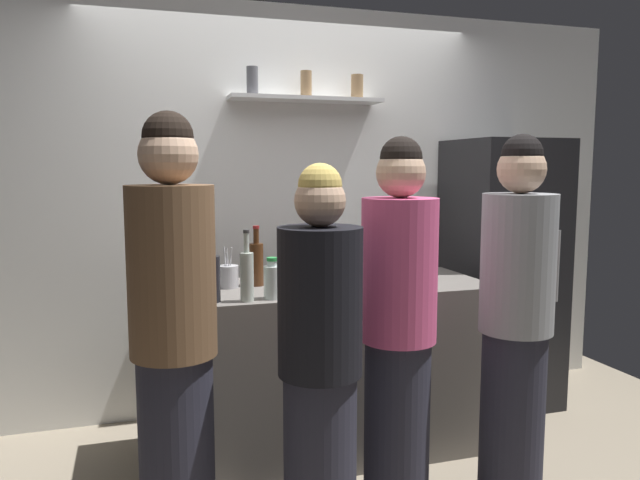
# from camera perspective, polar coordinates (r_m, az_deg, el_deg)

# --- Properties ---
(back_wall_assembly) EXTENTS (4.80, 0.32, 2.60)m
(back_wall_assembly) POSITION_cam_1_polar(r_m,az_deg,el_deg) (4.00, -3.37, 2.88)
(back_wall_assembly) COLOR white
(back_wall_assembly) RESTS_ON ground
(refrigerator) EXTENTS (0.63, 0.68, 1.76)m
(refrigerator) POSITION_cam_1_polar(r_m,az_deg,el_deg) (4.25, 16.62, -2.93)
(refrigerator) COLOR black
(refrigerator) RESTS_ON ground
(counter) EXTENTS (1.86, 0.71, 0.94)m
(counter) POSITION_cam_1_polar(r_m,az_deg,el_deg) (3.45, -0.00, -11.93)
(counter) COLOR #66605B
(counter) RESTS_ON ground
(baking_pan) EXTENTS (0.34, 0.24, 0.05)m
(baking_pan) POSITION_cam_1_polar(r_m,az_deg,el_deg) (3.48, 4.90, -3.41)
(baking_pan) COLOR gray
(baking_pan) RESTS_ON counter
(utensil_holder) EXTENTS (0.11, 0.11, 0.22)m
(utensil_holder) POSITION_cam_1_polar(r_m,az_deg,el_deg) (3.30, -8.59, -3.40)
(utensil_holder) COLOR #B2B2B7
(utensil_holder) RESTS_ON counter
(wine_bottle_pale_glass) EXTENTS (0.07, 0.07, 0.35)m
(wine_bottle_pale_glass) POSITION_cam_1_polar(r_m,az_deg,el_deg) (2.93, -6.88, -3.25)
(wine_bottle_pale_glass) COLOR #B2BFB2
(wine_bottle_pale_glass) RESTS_ON counter
(wine_bottle_amber_glass) EXTENTS (0.08, 0.08, 0.33)m
(wine_bottle_amber_glass) POSITION_cam_1_polar(r_m,az_deg,el_deg) (3.32, -5.99, -2.13)
(wine_bottle_amber_glass) COLOR #472814
(wine_bottle_amber_glass) RESTS_ON counter
(wine_bottle_dark_glass) EXTENTS (0.08, 0.08, 0.32)m
(wine_bottle_dark_glass) POSITION_cam_1_polar(r_m,az_deg,el_deg) (2.95, -10.09, -3.42)
(wine_bottle_dark_glass) COLOR black
(wine_bottle_dark_glass) RESTS_ON counter
(wine_bottle_green_glass) EXTENTS (0.07, 0.07, 0.30)m
(wine_bottle_green_glass) POSITION_cam_1_polar(r_m,az_deg,el_deg) (3.07, 3.85, -3.10)
(wine_bottle_green_glass) COLOR #19471E
(wine_bottle_green_glass) RESTS_ON counter
(water_bottle_plastic) EXTENTS (0.08, 0.08, 0.21)m
(water_bottle_plastic) POSITION_cam_1_polar(r_m,az_deg,el_deg) (2.99, -4.51, -3.84)
(water_bottle_plastic) COLOR silver
(water_bottle_plastic) RESTS_ON counter
(person_brown_jacket) EXTENTS (0.34, 0.34, 1.79)m
(person_brown_jacket) POSITION_cam_1_polar(r_m,az_deg,el_deg) (2.49, -13.55, -9.23)
(person_brown_jacket) COLOR #262633
(person_brown_jacket) RESTS_ON ground
(person_pink_top) EXTENTS (0.34, 0.34, 1.71)m
(person_pink_top) POSITION_cam_1_polar(r_m,az_deg,el_deg) (2.78, 7.36, -8.41)
(person_pink_top) COLOR #262633
(person_pink_top) RESTS_ON ground
(person_grey_hoodie) EXTENTS (0.34, 0.34, 1.73)m
(person_grey_hoodie) POSITION_cam_1_polar(r_m,az_deg,el_deg) (3.01, 17.89, -7.30)
(person_grey_hoodie) COLOR #262633
(person_grey_hoodie) RESTS_ON ground
(person_blonde) EXTENTS (0.34, 0.34, 1.60)m
(person_blonde) POSITION_cam_1_polar(r_m,az_deg,el_deg) (2.50, 0.00, -11.74)
(person_blonde) COLOR #262633
(person_blonde) RESTS_ON ground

